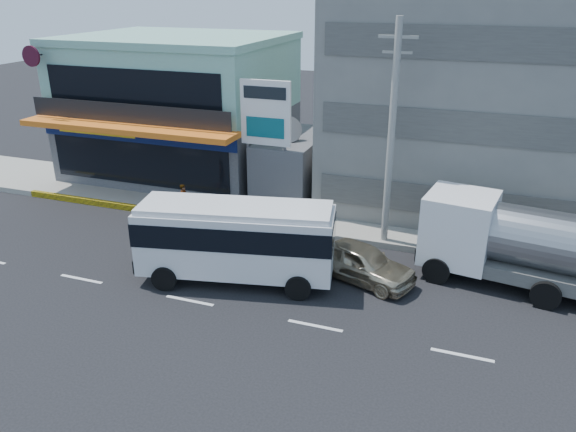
{
  "coord_description": "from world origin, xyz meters",
  "views": [
    {
      "loc": [
        9.79,
        -16.11,
        11.15
      ],
      "look_at": [
        2.46,
        4.21,
        2.2
      ],
      "focal_mm": 35.0,
      "sensor_mm": 36.0,
      "label": 1
    }
  ],
  "objects_px": {
    "satellite_dish": "(288,139)",
    "motorcycle_rider": "(185,209)",
    "shop_building": "(182,110)",
    "concrete_building": "(499,72)",
    "utility_pole_near": "(391,136)",
    "minibus": "(236,236)",
    "sedan": "(361,262)",
    "billboard": "(266,121)",
    "tanker_truck": "(529,245)"
  },
  "relations": [
    {
      "from": "concrete_building",
      "to": "satellite_dish",
      "type": "distance_m",
      "value": 11.3
    },
    {
      "from": "shop_building",
      "to": "satellite_dish",
      "type": "height_order",
      "value": "shop_building"
    },
    {
      "from": "billboard",
      "to": "satellite_dish",
      "type": "bearing_deg",
      "value": 74.48
    },
    {
      "from": "minibus",
      "to": "satellite_dish",
      "type": "bearing_deg",
      "value": 96.53
    },
    {
      "from": "utility_pole_near",
      "to": "billboard",
      "type": "bearing_deg",
      "value": 164.52
    },
    {
      "from": "billboard",
      "to": "utility_pole_near",
      "type": "relative_size",
      "value": 0.69
    },
    {
      "from": "minibus",
      "to": "motorcycle_rider",
      "type": "distance_m",
      "value": 6.95
    },
    {
      "from": "utility_pole_near",
      "to": "sedan",
      "type": "relative_size",
      "value": 2.19
    },
    {
      "from": "billboard",
      "to": "sedan",
      "type": "distance_m",
      "value": 9.17
    },
    {
      "from": "billboard",
      "to": "tanker_truck",
      "type": "height_order",
      "value": "billboard"
    },
    {
      "from": "shop_building",
      "to": "concrete_building",
      "type": "bearing_deg",
      "value": 3.35
    },
    {
      "from": "billboard",
      "to": "motorcycle_rider",
      "type": "distance_m",
      "value": 6.03
    },
    {
      "from": "minibus",
      "to": "sedan",
      "type": "height_order",
      "value": "minibus"
    },
    {
      "from": "sedan",
      "to": "motorcycle_rider",
      "type": "distance_m",
      "value": 10.14
    },
    {
      "from": "satellite_dish",
      "to": "motorcycle_rider",
      "type": "xyz_separation_m",
      "value": [
        -4.0,
        -4.2,
        -2.93
      ]
    },
    {
      "from": "minibus",
      "to": "sedan",
      "type": "bearing_deg",
      "value": 20.01
    },
    {
      "from": "concrete_building",
      "to": "sedan",
      "type": "bearing_deg",
      "value": -111.11
    },
    {
      "from": "minibus",
      "to": "sedan",
      "type": "relative_size",
      "value": 1.77
    },
    {
      "from": "shop_building",
      "to": "minibus",
      "type": "distance_m",
      "value": 14.98
    },
    {
      "from": "concrete_building",
      "to": "utility_pole_near",
      "type": "distance_m",
      "value": 8.79
    },
    {
      "from": "shop_building",
      "to": "motorcycle_rider",
      "type": "xyz_separation_m",
      "value": [
        4.0,
        -7.15,
        -3.35
      ]
    },
    {
      "from": "concrete_building",
      "to": "utility_pole_near",
      "type": "xyz_separation_m",
      "value": [
        -4.0,
        -7.6,
        -1.85
      ]
    },
    {
      "from": "sedan",
      "to": "utility_pole_near",
      "type": "bearing_deg",
      "value": 14.29
    },
    {
      "from": "billboard",
      "to": "tanker_truck",
      "type": "relative_size",
      "value": 0.76
    },
    {
      "from": "satellite_dish",
      "to": "minibus",
      "type": "height_order",
      "value": "satellite_dish"
    },
    {
      "from": "shop_building",
      "to": "tanker_truck",
      "type": "xyz_separation_m",
      "value": [
        19.91,
        -8.54,
        -2.15
      ]
    },
    {
      "from": "shop_building",
      "to": "billboard",
      "type": "relative_size",
      "value": 1.8
    },
    {
      "from": "billboard",
      "to": "minibus",
      "type": "distance_m",
      "value": 7.8
    },
    {
      "from": "shop_building",
      "to": "satellite_dish",
      "type": "distance_m",
      "value": 8.54
    },
    {
      "from": "satellite_dish",
      "to": "concrete_building",
      "type": "bearing_deg",
      "value": 21.8
    },
    {
      "from": "satellite_dish",
      "to": "utility_pole_near",
      "type": "xyz_separation_m",
      "value": [
        6.0,
        -3.6,
        1.57
      ]
    },
    {
      "from": "concrete_building",
      "to": "minibus",
      "type": "relative_size",
      "value": 1.98
    },
    {
      "from": "minibus",
      "to": "sedan",
      "type": "distance_m",
      "value": 5.12
    },
    {
      "from": "utility_pole_near",
      "to": "minibus",
      "type": "xyz_separation_m",
      "value": [
        -4.99,
        -5.24,
        -3.21
      ]
    },
    {
      "from": "shop_building",
      "to": "tanker_truck",
      "type": "height_order",
      "value": "shop_building"
    },
    {
      "from": "shop_building",
      "to": "minibus",
      "type": "bearing_deg",
      "value": -52.6
    },
    {
      "from": "minibus",
      "to": "motorcycle_rider",
      "type": "xyz_separation_m",
      "value": [
        -5.01,
        4.64,
        -1.29
      ]
    },
    {
      "from": "minibus",
      "to": "shop_building",
      "type": "bearing_deg",
      "value": 127.4
    },
    {
      "from": "satellite_dish",
      "to": "motorcycle_rider",
      "type": "height_order",
      "value": "satellite_dish"
    },
    {
      "from": "concrete_building",
      "to": "billboard",
      "type": "height_order",
      "value": "concrete_building"
    },
    {
      "from": "concrete_building",
      "to": "tanker_truck",
      "type": "bearing_deg",
      "value": -78.75
    },
    {
      "from": "concrete_building",
      "to": "sedan",
      "type": "distance_m",
      "value": 13.46
    },
    {
      "from": "sedan",
      "to": "minibus",
      "type": "bearing_deg",
      "value": 129.13
    },
    {
      "from": "utility_pole_near",
      "to": "tanker_truck",
      "type": "distance_m",
      "value": 7.06
    },
    {
      "from": "utility_pole_near",
      "to": "motorcycle_rider",
      "type": "relative_size",
      "value": 5.09
    },
    {
      "from": "satellite_dish",
      "to": "minibus",
      "type": "distance_m",
      "value": 9.05
    },
    {
      "from": "minibus",
      "to": "concrete_building",
      "type": "bearing_deg",
      "value": 55.01
    },
    {
      "from": "shop_building",
      "to": "utility_pole_near",
      "type": "distance_m",
      "value": 15.5
    },
    {
      "from": "billboard",
      "to": "utility_pole_near",
      "type": "distance_m",
      "value": 6.75
    },
    {
      "from": "concrete_building",
      "to": "minibus",
      "type": "height_order",
      "value": "concrete_building"
    }
  ]
}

